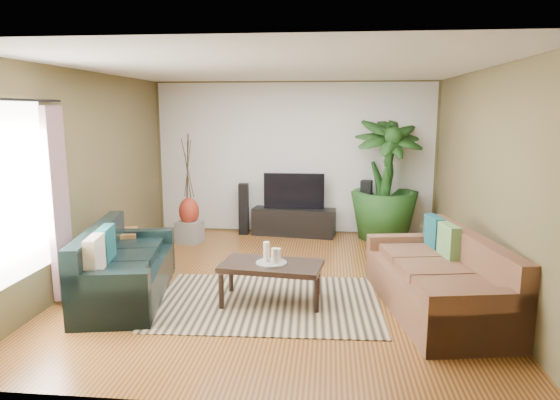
# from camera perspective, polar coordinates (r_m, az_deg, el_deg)

# --- Properties ---
(floor) EXTENTS (5.50, 5.50, 0.00)m
(floor) POSITION_cam_1_polar(r_m,az_deg,el_deg) (6.55, -0.18, -9.39)
(floor) COLOR #955C26
(floor) RESTS_ON ground
(ceiling) EXTENTS (5.50, 5.50, 0.00)m
(ceiling) POSITION_cam_1_polar(r_m,az_deg,el_deg) (6.18, -0.19, 14.88)
(ceiling) COLOR white
(ceiling) RESTS_ON ground
(wall_back) EXTENTS (5.00, 0.00, 5.00)m
(wall_back) POSITION_cam_1_polar(r_m,az_deg,el_deg) (8.94, 1.64, 4.80)
(wall_back) COLOR brown
(wall_back) RESTS_ON ground
(wall_front) EXTENTS (5.00, 0.00, 5.00)m
(wall_front) POSITION_cam_1_polar(r_m,az_deg,el_deg) (3.55, -4.78, -3.70)
(wall_front) COLOR brown
(wall_front) RESTS_ON ground
(wall_left) EXTENTS (0.00, 5.50, 5.50)m
(wall_left) POSITION_cam_1_polar(r_m,az_deg,el_deg) (6.94, -21.20, 2.51)
(wall_left) COLOR brown
(wall_left) RESTS_ON ground
(wall_right) EXTENTS (0.00, 5.50, 5.50)m
(wall_right) POSITION_cam_1_polar(r_m,az_deg,el_deg) (6.47, 22.45, 1.91)
(wall_right) COLOR brown
(wall_right) RESTS_ON ground
(backwall_panel) EXTENTS (4.90, 0.00, 4.90)m
(backwall_panel) POSITION_cam_1_polar(r_m,az_deg,el_deg) (8.94, 1.63, 4.79)
(backwall_panel) COLOR white
(backwall_panel) RESTS_ON ground
(window_pane) EXTENTS (0.00, 1.80, 1.80)m
(window_pane) POSITION_cam_1_polar(r_m,az_deg,el_deg) (5.56, -28.45, 0.71)
(window_pane) COLOR white
(window_pane) RESTS_ON ground
(curtain_far) EXTENTS (0.08, 0.35, 2.20)m
(curtain_far) POSITION_cam_1_polar(r_m,az_deg,el_deg) (6.20, -24.02, -0.41)
(curtain_far) COLOR gray
(curtain_far) RESTS_ON ground
(curtain_rod) EXTENTS (0.03, 1.90, 0.03)m
(curtain_rod) POSITION_cam_1_polar(r_m,az_deg,el_deg) (5.47, -28.82, 10.03)
(curtain_rod) COLOR black
(curtain_rod) RESTS_ON ground
(sofa_left) EXTENTS (1.18, 2.09, 0.85)m
(sofa_left) POSITION_cam_1_polar(r_m,az_deg,el_deg) (6.22, -17.06, -6.80)
(sofa_left) COLOR black
(sofa_left) RESTS_ON floor
(sofa_right) EXTENTS (1.37, 2.37, 0.85)m
(sofa_right) POSITION_cam_1_polar(r_m,az_deg,el_deg) (5.82, 17.35, -8.00)
(sofa_right) COLOR brown
(sofa_right) RESTS_ON floor
(area_rug) EXTENTS (2.64, 1.92, 0.01)m
(area_rug) POSITION_cam_1_polar(r_m,az_deg,el_deg) (5.90, -1.43, -11.59)
(area_rug) COLOR tan
(area_rug) RESTS_ON floor
(coffee_table) EXTENTS (1.21, 0.75, 0.47)m
(coffee_table) POSITION_cam_1_polar(r_m,az_deg,el_deg) (5.84, -0.99, -9.43)
(coffee_table) COLOR black
(coffee_table) RESTS_ON floor
(candle_tray) EXTENTS (0.35, 0.35, 0.02)m
(candle_tray) POSITION_cam_1_polar(r_m,az_deg,el_deg) (5.77, -0.99, -7.17)
(candle_tray) COLOR gray
(candle_tray) RESTS_ON coffee_table
(candle_tall) EXTENTS (0.07, 0.07, 0.23)m
(candle_tall) POSITION_cam_1_polar(r_m,az_deg,el_deg) (5.77, -1.56, -5.91)
(candle_tall) COLOR #F4E3CE
(candle_tall) RESTS_ON candle_tray
(candle_mid) EXTENTS (0.07, 0.07, 0.18)m
(candle_mid) POSITION_cam_1_polar(r_m,az_deg,el_deg) (5.69, -0.64, -6.39)
(candle_mid) COLOR beige
(candle_mid) RESTS_ON candle_tray
(candle_short) EXTENTS (0.07, 0.07, 0.15)m
(candle_short) POSITION_cam_1_polar(r_m,az_deg,el_deg) (5.79, -0.23, -6.26)
(candle_short) COLOR beige
(candle_short) RESTS_ON candle_tray
(tv_stand) EXTENTS (1.49, 0.62, 0.48)m
(tv_stand) POSITION_cam_1_polar(r_m,az_deg,el_deg) (8.87, 1.59, -2.50)
(tv_stand) COLOR black
(tv_stand) RESTS_ON floor
(television) EXTENTS (1.06, 0.06, 0.63)m
(television) POSITION_cam_1_polar(r_m,az_deg,el_deg) (8.77, 1.61, 1.04)
(television) COLOR black
(television) RESTS_ON tv_stand
(speaker_left) EXTENTS (0.17, 0.19, 0.91)m
(speaker_left) POSITION_cam_1_polar(r_m,az_deg,el_deg) (8.94, -4.17, -1.02)
(speaker_left) COLOR black
(speaker_left) RESTS_ON floor
(speaker_right) EXTENTS (0.22, 0.24, 1.00)m
(speaker_right) POSITION_cam_1_polar(r_m,az_deg,el_deg) (8.82, 9.77, -1.01)
(speaker_right) COLOR black
(speaker_right) RESTS_ON floor
(potted_plant) EXTENTS (1.38, 1.38, 2.07)m
(potted_plant) POSITION_cam_1_polar(r_m,az_deg,el_deg) (8.66, 11.95, 2.29)
(potted_plant) COLOR #1B4416
(potted_plant) RESTS_ON floor
(plant_pot) EXTENTS (0.38, 0.38, 0.30)m
(plant_pot) POSITION_cam_1_polar(r_m,az_deg,el_deg) (8.82, 11.74, -3.41)
(plant_pot) COLOR black
(plant_pot) RESTS_ON floor
(pedestal) EXTENTS (0.45, 0.45, 0.36)m
(pedestal) POSITION_cam_1_polar(r_m,az_deg,el_deg) (8.53, -10.28, -3.59)
(pedestal) COLOR gray
(pedestal) RESTS_ON floor
(vase) EXTENTS (0.33, 0.33, 0.47)m
(vase) POSITION_cam_1_polar(r_m,az_deg,el_deg) (8.46, -10.36, -1.30)
(vase) COLOR maroon
(vase) RESTS_ON pedestal
(side_table) EXTENTS (0.69, 0.69, 0.57)m
(side_table) POSITION_cam_1_polar(r_m,az_deg,el_deg) (7.23, -18.11, -5.62)
(side_table) COLOR #945C30
(side_table) RESTS_ON floor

